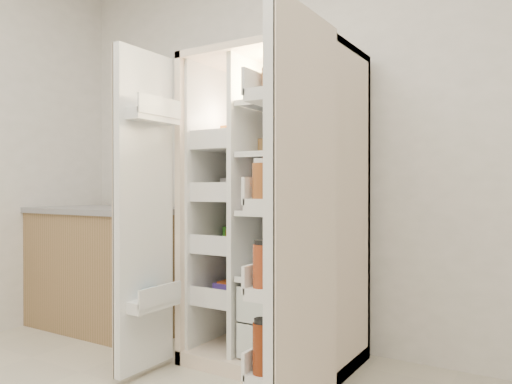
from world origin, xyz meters
The scene contains 5 objects.
wall_back centered at (0.00, 2.00, 1.35)m, with size 4.00×0.02×2.70m, color white.
refrigerator centered at (-0.04, 1.65, 0.74)m, with size 0.92×0.70×1.80m.
freezer_door centered at (-0.56, 1.05, 0.89)m, with size 0.15×0.40×1.72m.
fridge_door centered at (0.42, 0.96, 0.87)m, with size 0.17×0.58×1.72m.
kitchen_counter centered at (-1.43, 1.57, 0.44)m, with size 1.21×0.64×0.88m.
Camera 1 is at (1.33, -0.87, 1.02)m, focal length 34.00 mm.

